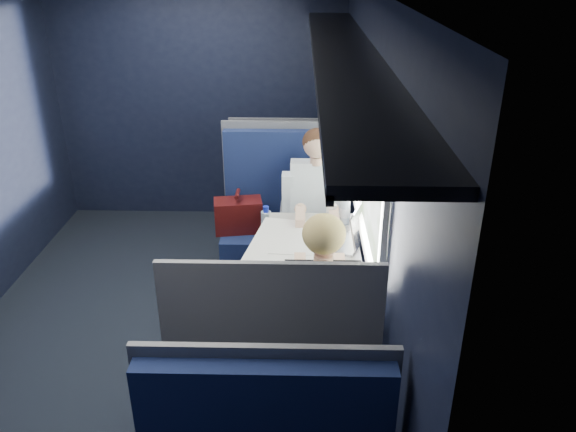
{
  "coord_description": "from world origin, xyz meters",
  "views": [
    {
      "loc": [
        0.98,
        -3.28,
        2.5
      ],
      "look_at": [
        0.9,
        0.0,
        0.95
      ],
      "focal_mm": 35.0,
      "sensor_mm": 36.0,
      "label": 1
    }
  ],
  "objects_px": {
    "woman": "(321,308)",
    "cup": "(332,211)",
    "seat_bay_near": "(282,228)",
    "laptop": "(349,234)",
    "man": "(316,205)",
    "seat_bay_far": "(275,373)",
    "table": "(308,255)",
    "bottle_small": "(345,210)",
    "seat_row_front": "(287,187)"
  },
  "relations": [
    {
      "from": "man",
      "to": "cup",
      "type": "relative_size",
      "value": 13.52
    },
    {
      "from": "table",
      "to": "cup",
      "type": "relative_size",
      "value": 10.22
    },
    {
      "from": "table",
      "to": "seat_bay_far",
      "type": "height_order",
      "value": "seat_bay_far"
    },
    {
      "from": "seat_bay_near",
      "to": "table",
      "type": "bearing_deg",
      "value": -76.78
    },
    {
      "from": "table",
      "to": "laptop",
      "type": "height_order",
      "value": "laptop"
    },
    {
      "from": "table",
      "to": "woman",
      "type": "height_order",
      "value": "woman"
    },
    {
      "from": "woman",
      "to": "cup",
      "type": "bearing_deg",
      "value": 84.68
    },
    {
      "from": "bottle_small",
      "to": "cup",
      "type": "xyz_separation_m",
      "value": [
        -0.09,
        0.11,
        -0.06
      ]
    },
    {
      "from": "cup",
      "to": "seat_row_front",
      "type": "bearing_deg",
      "value": 104.74
    },
    {
      "from": "seat_row_front",
      "to": "man",
      "type": "height_order",
      "value": "man"
    },
    {
      "from": "woman",
      "to": "laptop",
      "type": "xyz_separation_m",
      "value": [
        0.2,
        0.74,
        0.08
      ]
    },
    {
      "from": "seat_row_front",
      "to": "table",
      "type": "bearing_deg",
      "value": -84.2
    },
    {
      "from": "table",
      "to": "cup",
      "type": "distance_m",
      "value": 0.49
    },
    {
      "from": "man",
      "to": "woman",
      "type": "distance_m",
      "value": 1.41
    },
    {
      "from": "seat_bay_near",
      "to": "woman",
      "type": "height_order",
      "value": "woman"
    },
    {
      "from": "seat_bay_near",
      "to": "seat_row_front",
      "type": "bearing_deg",
      "value": 88.67
    },
    {
      "from": "seat_bay_near",
      "to": "man",
      "type": "bearing_deg",
      "value": -32.0
    },
    {
      "from": "seat_row_front",
      "to": "laptop",
      "type": "bearing_deg",
      "value": -75.62
    },
    {
      "from": "seat_bay_near",
      "to": "woman",
      "type": "xyz_separation_m",
      "value": [
        0.27,
        -1.58,
        0.3
      ]
    },
    {
      "from": "woman",
      "to": "cup",
      "type": "xyz_separation_m",
      "value": [
        0.11,
        1.15,
        0.06
      ]
    },
    {
      "from": "seat_row_front",
      "to": "bottle_small",
      "type": "distance_m",
      "value": 1.59
    },
    {
      "from": "seat_row_front",
      "to": "woman",
      "type": "distance_m",
      "value": 2.54
    },
    {
      "from": "seat_bay_far",
      "to": "laptop",
      "type": "height_order",
      "value": "seat_bay_far"
    },
    {
      "from": "table",
      "to": "seat_row_front",
      "type": "xyz_separation_m",
      "value": [
        -0.18,
        1.8,
        -0.25
      ]
    },
    {
      "from": "table",
      "to": "bottle_small",
      "type": "xyz_separation_m",
      "value": [
        0.26,
        0.33,
        0.18
      ]
    },
    {
      "from": "seat_bay_near",
      "to": "seat_row_front",
      "type": "height_order",
      "value": "seat_bay_near"
    },
    {
      "from": "man",
      "to": "table",
      "type": "bearing_deg",
      "value": -95.52
    },
    {
      "from": "seat_bay_far",
      "to": "laptop",
      "type": "relative_size",
      "value": 3.28
    },
    {
      "from": "seat_bay_near",
      "to": "laptop",
      "type": "distance_m",
      "value": 1.04
    },
    {
      "from": "woman",
      "to": "bottle_small",
      "type": "height_order",
      "value": "woman"
    },
    {
      "from": "table",
      "to": "man",
      "type": "relative_size",
      "value": 0.76
    },
    {
      "from": "seat_row_front",
      "to": "cup",
      "type": "xyz_separation_m",
      "value": [
        0.36,
        -1.36,
        0.38
      ]
    },
    {
      "from": "seat_bay_far",
      "to": "cup",
      "type": "height_order",
      "value": "seat_bay_far"
    },
    {
      "from": "man",
      "to": "seat_bay_far",
      "type": "bearing_deg",
      "value": -99.03
    },
    {
      "from": "table",
      "to": "man",
      "type": "distance_m",
      "value": 0.7
    },
    {
      "from": "seat_bay_far",
      "to": "seat_row_front",
      "type": "height_order",
      "value": "seat_bay_far"
    },
    {
      "from": "seat_row_front",
      "to": "cup",
      "type": "height_order",
      "value": "seat_row_front"
    },
    {
      "from": "man",
      "to": "seat_bay_near",
      "type": "bearing_deg",
      "value": 148.0
    },
    {
      "from": "woman",
      "to": "man",
      "type": "bearing_deg",
      "value": 90.0
    },
    {
      "from": "bottle_small",
      "to": "seat_row_front",
      "type": "bearing_deg",
      "value": 106.91
    },
    {
      "from": "seat_row_front",
      "to": "cup",
      "type": "relative_size",
      "value": 11.86
    },
    {
      "from": "seat_row_front",
      "to": "seat_bay_far",
      "type": "bearing_deg",
      "value": -90.0
    },
    {
      "from": "cup",
      "to": "laptop",
      "type": "bearing_deg",
      "value": -76.8
    },
    {
      "from": "cup",
      "to": "seat_bay_near",
      "type": "bearing_deg",
      "value": 131.46
    },
    {
      "from": "seat_bay_near",
      "to": "bottle_small",
      "type": "relative_size",
      "value": 5.16
    },
    {
      "from": "man",
      "to": "woman",
      "type": "relative_size",
      "value": 1.0
    },
    {
      "from": "woman",
      "to": "cup",
      "type": "distance_m",
      "value": 1.15
    },
    {
      "from": "seat_bay_far",
      "to": "table",
      "type": "bearing_deg",
      "value": 78.22
    },
    {
      "from": "table",
      "to": "seat_bay_near",
      "type": "bearing_deg",
      "value": 103.22
    },
    {
      "from": "seat_bay_far",
      "to": "laptop",
      "type": "distance_m",
      "value": 1.08
    }
  ]
}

